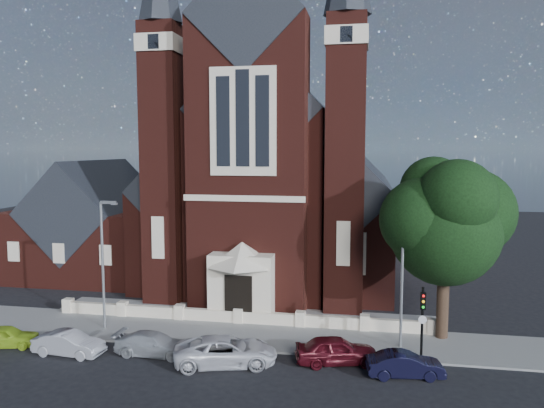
{
  "coord_description": "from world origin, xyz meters",
  "views": [
    {
      "loc": [
        8.05,
        -25.73,
        11.26
      ],
      "look_at": [
        1.18,
        12.0,
        7.24
      ],
      "focal_mm": 35.0,
      "sensor_mm": 36.0,
      "label": 1
    }
  ],
  "objects_px": {
    "street_tree": "(448,224)",
    "car_silver_b": "(153,344)",
    "car_white_suv": "(226,351)",
    "car_dark_red": "(336,350)",
    "parish_hall": "(97,229)",
    "street_lamp_right": "(404,269)",
    "car_navy": "(405,365)",
    "church": "(281,182)",
    "street_lamp_left": "(104,257)",
    "traffic_signal": "(423,314)",
    "car_lime_van": "(5,336)",
    "car_silver_a": "(69,344)"
  },
  "relations": [
    {
      "from": "car_dark_red",
      "to": "car_lime_van",
      "type": "bearing_deg",
      "value": 78.9
    },
    {
      "from": "church",
      "to": "parish_hall",
      "type": "relative_size",
      "value": 2.86
    },
    {
      "from": "parish_hall",
      "to": "street_lamp_right",
      "type": "height_order",
      "value": "parish_hall"
    },
    {
      "from": "street_lamp_left",
      "to": "car_dark_red",
      "type": "xyz_separation_m",
      "value": [
        14.47,
        -2.74,
        -3.87
      ]
    },
    {
      "from": "car_silver_b",
      "to": "parish_hall",
      "type": "bearing_deg",
      "value": 37.03
    },
    {
      "from": "car_white_suv",
      "to": "car_dark_red",
      "type": "distance_m",
      "value": 5.78
    },
    {
      "from": "street_lamp_right",
      "to": "car_white_suv",
      "type": "relative_size",
      "value": 1.51
    },
    {
      "from": "car_silver_a",
      "to": "traffic_signal",
      "type": "bearing_deg",
      "value": -78.18
    },
    {
      "from": "street_tree",
      "to": "traffic_signal",
      "type": "distance_m",
      "value": 5.7
    },
    {
      "from": "car_silver_b",
      "to": "car_silver_a",
      "type": "bearing_deg",
      "value": 101.39
    },
    {
      "from": "car_lime_van",
      "to": "car_navy",
      "type": "height_order",
      "value": "same"
    },
    {
      "from": "street_lamp_left",
      "to": "car_lime_van",
      "type": "height_order",
      "value": "street_lamp_left"
    },
    {
      "from": "parish_hall",
      "to": "street_lamp_left",
      "type": "height_order",
      "value": "parish_hall"
    },
    {
      "from": "church",
      "to": "car_lime_van",
      "type": "bearing_deg",
      "value": -118.11
    },
    {
      "from": "car_navy",
      "to": "church",
      "type": "bearing_deg",
      "value": 15.33
    },
    {
      "from": "street_lamp_left",
      "to": "street_lamp_right",
      "type": "relative_size",
      "value": 1.0
    },
    {
      "from": "street_lamp_right",
      "to": "traffic_signal",
      "type": "bearing_deg",
      "value": -59.99
    },
    {
      "from": "car_silver_b",
      "to": "car_dark_red",
      "type": "xyz_separation_m",
      "value": [
        9.91,
        0.61,
        0.11
      ]
    },
    {
      "from": "street_tree",
      "to": "car_lime_van",
      "type": "relative_size",
      "value": 2.93
    },
    {
      "from": "street_lamp_left",
      "to": "car_silver_a",
      "type": "relative_size",
      "value": 2.06
    },
    {
      "from": "car_silver_a",
      "to": "car_white_suv",
      "type": "height_order",
      "value": "car_white_suv"
    },
    {
      "from": "church",
      "to": "street_lamp_left",
      "type": "height_order",
      "value": "church"
    },
    {
      "from": "street_lamp_left",
      "to": "car_lime_van",
      "type": "distance_m",
      "value": 6.92
    },
    {
      "from": "church",
      "to": "street_tree",
      "type": "distance_m",
      "value": 21.38
    },
    {
      "from": "traffic_signal",
      "to": "car_lime_van",
      "type": "xyz_separation_m",
      "value": [
        -23.13,
        -2.19,
        -1.96
      ]
    },
    {
      "from": "car_silver_a",
      "to": "car_navy",
      "type": "height_order",
      "value": "car_silver_a"
    },
    {
      "from": "street_lamp_left",
      "to": "car_lime_van",
      "type": "xyz_separation_m",
      "value": [
        -4.22,
        -3.77,
        -3.98
      ]
    },
    {
      "from": "street_lamp_left",
      "to": "traffic_signal",
      "type": "relative_size",
      "value": 2.02
    },
    {
      "from": "street_lamp_left",
      "to": "car_white_suv",
      "type": "xyz_separation_m",
      "value": [
        8.81,
        -3.93,
        -3.85
      ]
    },
    {
      "from": "street_lamp_left",
      "to": "car_silver_a",
      "type": "height_order",
      "value": "street_lamp_left"
    },
    {
      "from": "car_silver_b",
      "to": "car_navy",
      "type": "relative_size",
      "value": 1.13
    },
    {
      "from": "church",
      "to": "car_white_suv",
      "type": "bearing_deg",
      "value": -87.75
    },
    {
      "from": "traffic_signal",
      "to": "church",
      "type": "bearing_deg",
      "value": 118.2
    },
    {
      "from": "church",
      "to": "car_dark_red",
      "type": "relative_size",
      "value": 8.12
    },
    {
      "from": "street_tree",
      "to": "street_lamp_left",
      "type": "bearing_deg",
      "value": -175.24
    },
    {
      "from": "street_tree",
      "to": "car_silver_b",
      "type": "bearing_deg",
      "value": -162.41
    },
    {
      "from": "street_lamp_right",
      "to": "car_dark_red",
      "type": "bearing_deg",
      "value": -142.21
    },
    {
      "from": "church",
      "to": "street_lamp_right",
      "type": "distance_m",
      "value": 21.76
    },
    {
      "from": "car_silver_b",
      "to": "street_lamp_right",
      "type": "bearing_deg",
      "value": -75.08
    },
    {
      "from": "parish_hall",
      "to": "church",
      "type": "bearing_deg",
      "value": 17.16
    },
    {
      "from": "street_tree",
      "to": "car_silver_a",
      "type": "relative_size",
      "value": 2.73
    },
    {
      "from": "street_lamp_left",
      "to": "car_navy",
      "type": "height_order",
      "value": "street_lamp_left"
    },
    {
      "from": "street_lamp_left",
      "to": "car_navy",
      "type": "relative_size",
      "value": 2.14
    },
    {
      "from": "street_tree",
      "to": "car_silver_b",
      "type": "distance_m",
      "value": 17.89
    },
    {
      "from": "car_lime_van",
      "to": "car_silver_b",
      "type": "relative_size",
      "value": 0.86
    },
    {
      "from": "parish_hall",
      "to": "car_silver_a",
      "type": "relative_size",
      "value": 3.11
    },
    {
      "from": "parish_hall",
      "to": "street_tree",
      "type": "relative_size",
      "value": 1.14
    },
    {
      "from": "car_dark_red",
      "to": "street_lamp_right",
      "type": "bearing_deg",
      "value": -66.46
    },
    {
      "from": "parish_hall",
      "to": "street_lamp_right",
      "type": "relative_size",
      "value": 1.51
    },
    {
      "from": "traffic_signal",
      "to": "car_navy",
      "type": "distance_m",
      "value": 3.11
    }
  ]
}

